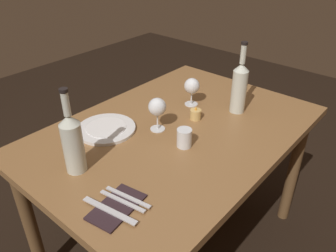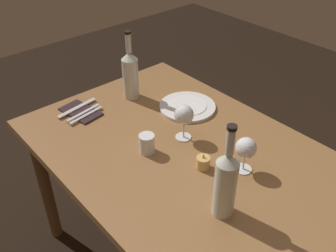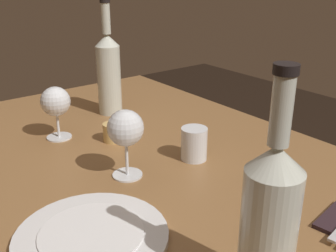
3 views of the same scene
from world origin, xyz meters
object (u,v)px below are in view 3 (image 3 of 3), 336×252
at_px(wine_glass_right, 56,103).
at_px(dinner_plate, 92,236).
at_px(wine_bottle_second, 269,220).
at_px(water_tumbler, 194,145).
at_px(wine_bottle, 109,72).
at_px(wine_glass_left, 126,130).
at_px(votive_candle, 113,133).

relative_size(wine_glass_right, dinner_plate, 0.54).
bearing_deg(wine_bottle_second, water_tumbler, 151.58).
relative_size(wine_bottle_second, dinner_plate, 1.27).
bearing_deg(wine_bottle_second, wine_bottle, 164.73).
bearing_deg(wine_bottle, wine_bottle_second, -15.27).
height_order(wine_glass_left, wine_bottle, wine_bottle).
height_order(wine_bottle, votive_candle, wine_bottle).
relative_size(wine_bottle, wine_bottle_second, 1.04).
bearing_deg(wine_glass_left, wine_bottle_second, -5.06).
xyz_separation_m(wine_bottle, votive_candle, (0.19, -0.11, -0.11)).
bearing_deg(wine_glass_left, water_tumbler, 81.32).
bearing_deg(wine_bottle_second, wine_glass_right, 179.69).
height_order(wine_bottle_second, water_tumbler, wine_bottle_second).
height_order(wine_glass_right, wine_bottle_second, wine_bottle_second).
bearing_deg(wine_glass_left, wine_glass_right, -173.64).
height_order(wine_glass_left, wine_bottle_second, wine_bottle_second).
xyz_separation_m(wine_glass_right, votive_candle, (0.11, 0.10, -0.08)).
xyz_separation_m(wine_glass_left, wine_glass_right, (-0.29, -0.03, -0.01)).
distance_m(water_tumbler, votive_candle, 0.23).
bearing_deg(water_tumbler, votive_candle, -155.00).
distance_m(wine_glass_left, water_tumbler, 0.19).
bearing_deg(votive_candle, wine_glass_right, -135.17).
height_order(wine_glass_right, dinner_plate, wine_glass_right).
bearing_deg(wine_bottle, dinner_plate, -33.07).
relative_size(wine_bottle_second, votive_candle, 4.92).
bearing_deg(water_tumbler, wine_bottle, 178.85).
relative_size(wine_glass_right, votive_candle, 2.11).
bearing_deg(votive_candle, wine_glass_left, -21.44).
distance_m(wine_glass_right, wine_bottle, 0.23).
xyz_separation_m(wine_bottle, wine_bottle_second, (0.79, -0.21, -0.01)).
relative_size(wine_bottle, dinner_plate, 1.32).
bearing_deg(dinner_plate, water_tumbler, 110.70).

